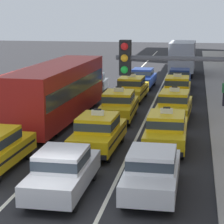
# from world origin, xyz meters

# --- Properties ---
(ground_plane) EXTENTS (160.00, 160.00, 0.00)m
(ground_plane) POSITION_xyz_m (0.00, 0.00, 0.00)
(ground_plane) COLOR #232326
(lane_stripe_left_center) EXTENTS (0.14, 80.00, 0.01)m
(lane_stripe_left_center) POSITION_xyz_m (-1.60, 20.00, 0.00)
(lane_stripe_left_center) COLOR silver
(lane_stripe_left_center) RESTS_ON ground
(lane_stripe_center_right) EXTENTS (0.14, 80.00, 0.01)m
(lane_stripe_center_right) POSITION_xyz_m (1.60, 20.00, 0.00)
(lane_stripe_center_right) COLOR silver
(lane_stripe_center_right) RESTS_ON ground
(bus_left_second) EXTENTS (2.91, 11.28, 3.22)m
(bus_left_second) POSITION_xyz_m (-3.27, 12.23, 1.82)
(bus_left_second) COLOR black
(bus_left_second) RESTS_ON ground
(sedan_left_third) EXTENTS (1.84, 4.33, 1.58)m
(sedan_left_third) POSITION_xyz_m (-3.21, 20.91, 0.85)
(sedan_left_third) COLOR black
(sedan_left_third) RESTS_ON ground
(sedan_center_nearest) EXTENTS (1.77, 4.30, 1.58)m
(sedan_center_nearest) POSITION_xyz_m (0.01, 1.70, 0.85)
(sedan_center_nearest) COLOR black
(sedan_center_nearest) RESTS_ON ground
(taxi_center_second) EXTENTS (1.92, 4.60, 1.96)m
(taxi_center_second) POSITION_xyz_m (0.18, 6.87, 0.88)
(taxi_center_second) COLOR black
(taxi_center_second) RESTS_ON ground
(taxi_center_third) EXTENTS (1.91, 4.59, 1.96)m
(taxi_center_third) POSITION_xyz_m (0.08, 13.12, 0.88)
(taxi_center_third) COLOR black
(taxi_center_third) RESTS_ON ground
(taxi_center_fourth) EXTENTS (1.96, 4.61, 1.96)m
(taxi_center_fourth) POSITION_xyz_m (0.00, 19.14, 0.88)
(taxi_center_fourth) COLOR black
(taxi_center_fourth) RESTS_ON ground
(sedan_center_fifth) EXTENTS (1.92, 4.36, 1.58)m
(sedan_center_fifth) POSITION_xyz_m (0.14, 24.69, 0.85)
(sedan_center_fifth) COLOR black
(sedan_center_fifth) RESTS_ON ground
(sedan_right_nearest) EXTENTS (1.77, 4.31, 1.58)m
(sedan_right_nearest) POSITION_xyz_m (3.02, 2.24, 0.85)
(sedan_right_nearest) COLOR black
(sedan_right_nearest) RESTS_ON ground
(taxi_right_second) EXTENTS (1.84, 4.57, 1.96)m
(taxi_right_second) POSITION_xyz_m (3.15, 7.79, 0.88)
(taxi_right_second) COLOR black
(taxi_right_second) RESTS_ON ground
(taxi_right_third) EXTENTS (2.00, 4.63, 1.96)m
(taxi_right_third) POSITION_xyz_m (3.22, 13.69, 0.88)
(taxi_right_third) COLOR black
(taxi_right_third) RESTS_ON ground
(taxi_right_fourth) EXTENTS (1.83, 4.56, 1.96)m
(taxi_right_fourth) POSITION_xyz_m (3.12, 19.83, 0.88)
(taxi_right_fourth) COLOR black
(taxi_right_fourth) RESTS_ON ground
(sedan_right_fifth) EXTENTS (1.81, 4.32, 1.58)m
(sedan_right_fifth) POSITION_xyz_m (3.10, 24.95, 0.85)
(sedan_right_fifth) COLOR black
(sedan_right_fifth) RESTS_ON ground
(box_truck_right_sixth) EXTENTS (2.39, 7.00, 3.27)m
(box_truck_right_sixth) POSITION_xyz_m (3.06, 32.98, 1.78)
(box_truck_right_sixth) COLOR black
(box_truck_right_sixth) RESTS_ON ground
(traffic_light_pole) EXTENTS (2.87, 0.33, 5.58)m
(traffic_light_pole) POSITION_xyz_m (4.49, -2.93, 3.82)
(traffic_light_pole) COLOR #47474C
(traffic_light_pole) RESTS_ON ground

